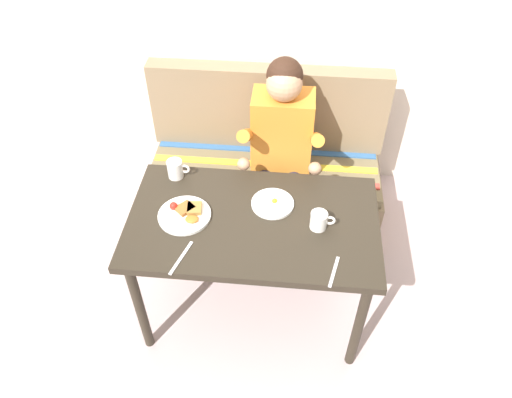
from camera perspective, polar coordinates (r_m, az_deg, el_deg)
name	(u,v)px	position (r m, az deg, el deg)	size (l,w,h in m)	color
ground_plane	(254,305)	(2.93, -0.28, -12.19)	(8.00, 8.00, 0.00)	#BCA5A6
table	(253,231)	(2.41, -0.34, -3.72)	(1.20, 0.70, 0.73)	black
couch	(265,175)	(3.17, 1.05, 2.74)	(1.44, 0.56, 1.00)	#7E6A4E
person	(281,143)	(2.77, 2.94, 6.53)	(0.45, 0.61, 1.21)	orange
plate_breakfast	(185,214)	(2.38, -8.19, -1.72)	(0.25, 0.25, 0.05)	white
plate_eggs	(273,203)	(2.41, 1.94, -0.51)	(0.21, 0.21, 0.04)	white
coffee_mug	(176,169)	(2.57, -9.29, 3.48)	(0.12, 0.08, 0.10)	white
coffee_mug_second	(319,220)	(2.30, 7.33, -2.43)	(0.12, 0.08, 0.09)	white
fork	(334,272)	(2.17, 9.00, -8.31)	(0.01, 0.17, 0.01)	silver
knife	(181,258)	(2.22, -8.65, -6.74)	(0.01, 0.20, 0.01)	silver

